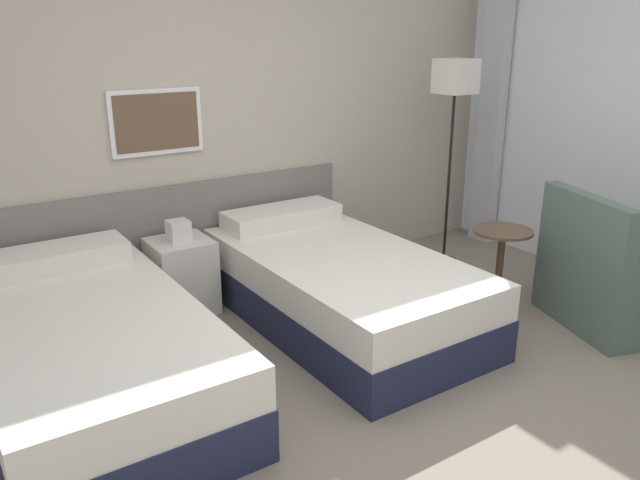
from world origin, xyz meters
name	(u,v)px	position (x,y,z in m)	size (l,w,h in m)	color
ground_plane	(425,414)	(0.00, 0.00, 0.00)	(16.00, 16.00, 0.00)	slate
wall_headboard	(223,115)	(-0.03, 2.20, 1.30)	(10.00, 0.10, 2.70)	#B7AD99
bed_near_door	(91,352)	(-1.36, 1.14, 0.26)	(1.09, 2.02, 0.62)	#1E233D
bed_near_window	(340,286)	(0.27, 1.14, 0.26)	(1.09, 2.02, 0.62)	#1E233D
nightstand	(182,274)	(-0.55, 1.89, 0.27)	(0.40, 0.40, 0.66)	beige
floor_lamp	(455,90)	(1.67, 1.57, 1.44)	(0.27, 0.27, 1.68)	black
side_table	(501,256)	(1.29, 0.66, 0.41)	(0.40, 0.40, 0.60)	brown
armchair	(617,283)	(1.79, 0.09, 0.29)	(1.00, 1.03, 0.91)	#4C6056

